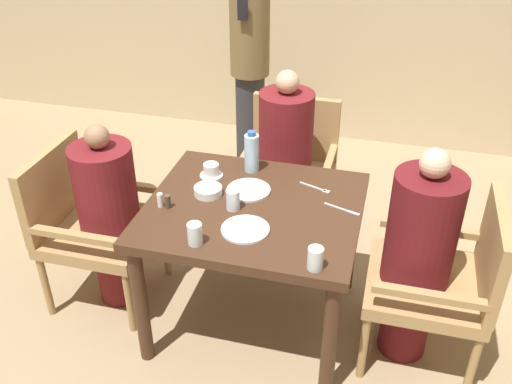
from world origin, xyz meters
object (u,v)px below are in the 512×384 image
(diner_in_far_chair, at_px, (285,161))
(glass_tall_mid, at_px, (195,234))
(standing_host, at_px, (250,59))
(glass_tall_far, at_px, (315,258))
(water_bottle, at_px, (252,153))
(teacup_with_saucer, at_px, (211,171))
(glass_tall_near, at_px, (233,200))
(diner_in_right_chair, at_px, (417,256))
(diner_in_left_chair, at_px, (110,215))
(chair_left_side, at_px, (87,219))
(plate_main_right, at_px, (245,229))
(bowl_small, at_px, (208,191))
(chair_far_side, at_px, (289,165))
(chair_right_side, at_px, (445,277))
(plate_main_left, at_px, (249,190))

(diner_in_far_chair, relative_size, glass_tall_mid, 11.47)
(standing_host, height_order, glass_tall_far, standing_host)
(water_bottle, bearing_deg, teacup_with_saucer, -149.24)
(standing_host, xyz_separation_m, glass_tall_near, (0.38, -1.68, -0.11))
(diner_in_right_chair, height_order, glass_tall_mid, diner_in_right_chair)
(diner_in_left_chair, xyz_separation_m, glass_tall_far, (1.16, -0.39, 0.24))
(chair_left_side, relative_size, water_bottle, 3.88)
(chair_left_side, distance_m, plate_main_right, 1.00)
(glass_tall_near, bearing_deg, water_bottle, 91.66)
(standing_host, bearing_deg, bowl_small, -82.16)
(glass_tall_mid, bearing_deg, standing_host, 98.47)
(diner_in_left_chair, height_order, water_bottle, diner_in_left_chair)
(chair_far_side, bearing_deg, glass_tall_mid, -97.82)
(water_bottle, xyz_separation_m, glass_tall_near, (0.01, -0.38, -0.06))
(diner_in_right_chair, relative_size, glass_tall_near, 11.35)
(chair_right_side, xyz_separation_m, plate_main_right, (-0.92, -0.21, 0.25))
(diner_in_right_chair, relative_size, bowl_small, 8.26)
(diner_in_right_chair, xyz_separation_m, teacup_with_saucer, (-1.08, 0.22, 0.18))
(plate_main_left, relative_size, plate_main_right, 1.00)
(diner_in_left_chair, distance_m, chair_right_side, 1.72)
(chair_far_side, xyz_separation_m, water_bottle, (-0.10, -0.54, 0.35))
(water_bottle, height_order, glass_tall_far, water_bottle)
(glass_tall_mid, bearing_deg, diner_in_left_chair, 150.28)
(diner_in_left_chair, xyz_separation_m, diner_in_right_chair, (1.58, -0.00, 0.04))
(diner_in_right_chair, bearing_deg, water_bottle, 159.61)
(diner_in_far_chair, relative_size, standing_host, 0.70)
(diner_in_right_chair, distance_m, plate_main_left, 0.87)
(standing_host, distance_m, glass_tall_mid, 2.01)
(diner_in_left_chair, distance_m, glass_tall_mid, 0.76)
(diner_in_right_chair, bearing_deg, diner_in_far_chair, 137.27)
(standing_host, height_order, plate_main_left, standing_host)
(standing_host, bearing_deg, diner_in_right_chair, -52.40)
(plate_main_right, relative_size, bowl_small, 1.58)
(chair_far_side, relative_size, plate_main_right, 4.01)
(teacup_with_saucer, bearing_deg, diner_in_left_chair, -156.54)
(chair_left_side, height_order, glass_tall_mid, chair_left_side)
(teacup_with_saucer, relative_size, water_bottle, 0.54)
(bowl_small, bearing_deg, diner_in_left_chair, -175.59)
(teacup_with_saucer, bearing_deg, diner_in_far_chair, 60.69)
(plate_main_right, xyz_separation_m, bowl_small, (-0.26, 0.25, 0.01))
(diner_in_left_chair, distance_m, teacup_with_saucer, 0.59)
(standing_host, xyz_separation_m, bowl_small, (0.22, -1.59, -0.14))
(diner_in_far_chair, bearing_deg, plate_main_left, -95.53)
(glass_tall_near, bearing_deg, diner_in_far_chair, 83.58)
(plate_main_left, height_order, glass_tall_near, glass_tall_near)
(teacup_with_saucer, xyz_separation_m, glass_tall_far, (0.65, -0.61, 0.02))
(glass_tall_near, bearing_deg, plate_main_left, 80.48)
(plate_main_left, bearing_deg, chair_left_side, -172.01)
(chair_left_side, xyz_separation_m, diner_in_left_chair, (0.14, 0.00, 0.06))
(chair_far_side, height_order, diner_in_far_chair, diner_in_far_chair)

